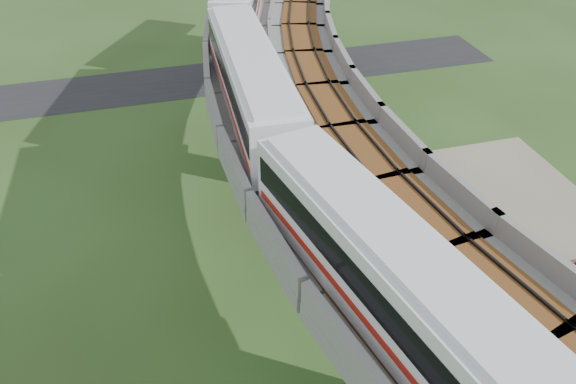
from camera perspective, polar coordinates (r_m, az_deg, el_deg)
The scene contains 15 objects.
ground at distance 35.75m, azimuth 1.34°, elevation -8.36°, with size 160.00×160.00×0.00m, color #2F451B.
dirt_lot at distance 39.90m, azimuth 21.98°, elevation -5.90°, with size 18.00×26.00×0.04m, color gray.
asphalt_road at distance 60.24m, azimuth -6.99°, elevation 11.50°, with size 60.00×8.00×0.03m, color #232326.
viaduct at distance 31.25m, azimuth 8.37°, elevation 4.94°, with size 19.58×73.98×11.40m.
metro_train at distance 36.82m, azimuth -0.98°, elevation 15.99°, with size 15.65×60.57×3.64m.
fence at distance 38.51m, azimuth 15.45°, elevation -4.53°, with size 3.87×38.73×1.50m.
tree_0 at distance 55.06m, azimuth 5.99°, elevation 11.79°, with size 2.18×2.18×3.31m.
tree_1 at distance 50.36m, azimuth 6.45°, elevation 8.60°, with size 2.25×2.25×2.79m.
tree_2 at distance 46.09m, azimuth 7.35°, elevation 6.61°, with size 2.79×2.79×3.65m.
tree_3 at distance 40.43m, azimuth 8.60°, elevation 0.60°, with size 2.54×2.54×2.85m.
tree_4 at distance 37.35m, azimuth 11.61°, elevation -2.09°, with size 2.24×2.24×3.32m.
tree_5 at distance 33.43m, azimuth 15.49°, elevation -9.94°, with size 2.60×2.60×2.80m.
tree_6 at distance 32.15m, azimuth 16.96°, elevation -12.82°, with size 2.28×2.28×2.61m.
car_white at distance 33.35m, azimuth 25.29°, elevation -16.04°, with size 1.23×3.06×1.04m, color white.
car_dark at distance 40.01m, azimuth 15.37°, elevation -2.90°, with size 1.74×4.28×1.24m, color black.
Camera 1 is at (-7.56, -24.19, 25.21)m, focal length 35.00 mm.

